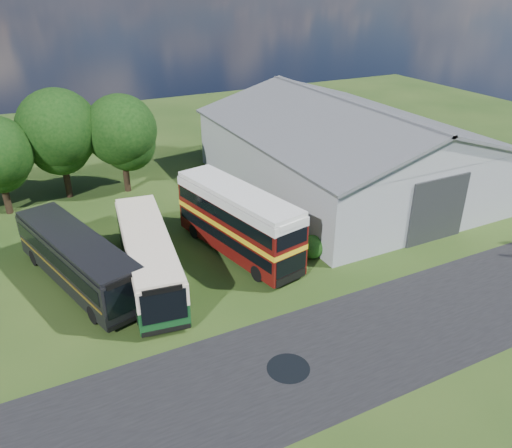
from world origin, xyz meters
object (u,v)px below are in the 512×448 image
storage_shed (342,143)px  bus_green_single (148,256)px  bus_dark_single (77,259)px  bus_maroon_double (238,222)px

storage_shed → bus_green_single: size_ratio=1.97×
bus_green_single → bus_dark_single: bus_dark_single is taller
storage_shed → bus_maroon_double: size_ratio=2.15×
bus_green_single → bus_dark_single: bearing=166.6°
bus_green_single → bus_dark_single: 4.39m
bus_dark_single → storage_shed: bearing=-1.7°
storage_shed → bus_green_single: (-20.39, -7.84, -2.36)m
bus_maroon_double → bus_dark_single: (-10.73, 0.85, -0.59)m
bus_maroon_double → storage_shed: bearing=15.6°
storage_shed → bus_green_single: storage_shed is taller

